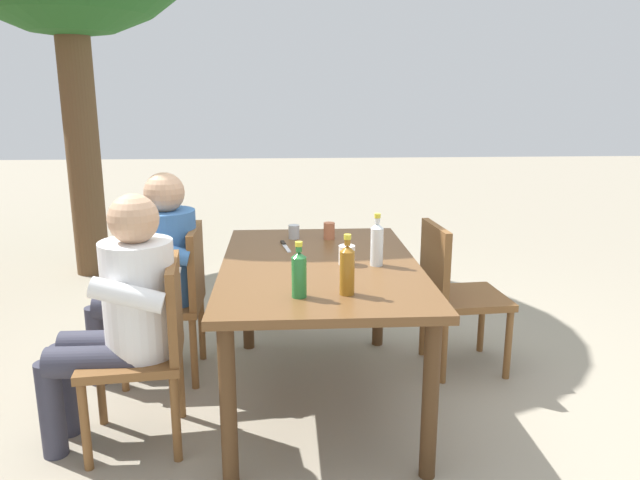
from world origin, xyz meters
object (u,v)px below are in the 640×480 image
object	(u,v)px
bottle_amber	(347,269)
table_knife	(285,246)
chair_near_right	(453,289)
bottle_clear	(377,243)
chair_far_right	(176,294)
cup_white	(347,255)
backpack_by_near_side	(276,289)
chair_far_left	(150,343)
cup_terracotta	(329,231)
person_in_white_shirt	(155,266)
dining_table	(320,280)
cup_steel	(294,232)
person_in_plaid_shirt	(122,310)
bottle_green	(299,273)

from	to	relation	value
bottle_amber	table_knife	bearing A→B (deg)	17.40
chair_near_right	bottle_clear	xyz separation A→B (m)	(-0.40, 0.52, 0.38)
table_knife	bottle_clear	bearing A→B (deg)	-131.59
chair_far_right	cup_white	distance (m)	1.05
bottle_amber	backpack_by_near_side	xyz separation A→B (m)	(1.79, 0.33, -0.68)
chair_far_right	backpack_by_near_side	bearing A→B (deg)	-30.11
chair_near_right	backpack_by_near_side	bearing A→B (deg)	47.61
chair_far_left	cup_terracotta	size ratio (longest dim) A/B	8.90
chair_near_right	chair_far_right	bearing A→B (deg)	89.71
person_in_white_shirt	bottle_clear	distance (m)	1.27
bottle_clear	backpack_by_near_side	distance (m)	1.60
dining_table	cup_steel	distance (m)	0.56
chair_far_left	person_in_plaid_shirt	world-z (taller)	person_in_plaid_shirt
dining_table	bottle_clear	bearing A→B (deg)	-101.82
bottle_green	bottle_clear	xyz separation A→B (m)	(0.45, -0.40, 0.01)
dining_table	chair_far_left	distance (m)	0.88
dining_table	table_knife	distance (m)	0.40
person_in_plaid_shirt	table_knife	bearing A→B (deg)	-46.38
chair_far_right	cup_terracotta	world-z (taller)	chair_far_right
dining_table	bottle_amber	world-z (taller)	bottle_amber
bottle_clear	backpack_by_near_side	xyz separation A→B (m)	(1.35, 0.53, -0.68)
chair_far_left	cup_steel	xyz separation A→B (m)	(0.87, -0.67, 0.31)
chair_far_left	bottle_amber	size ratio (longest dim) A/B	3.30
cup_terracotta	bottle_clear	bearing A→B (deg)	-161.15
cup_steel	bottle_green	bearing A→B (deg)	-179.86
person_in_plaid_shirt	bottle_amber	size ratio (longest dim) A/B	4.47
bottle_green	backpack_by_near_side	xyz separation A→B (m)	(1.81, 0.13, -0.67)
chair_far_right	person_in_plaid_shirt	distance (m)	0.73
cup_white	bottle_amber	bearing A→B (deg)	174.17
cup_white	cup_terracotta	bearing A→B (deg)	5.05
chair_near_right	backpack_by_near_side	distance (m)	1.44
person_in_white_shirt	table_knife	xyz separation A→B (m)	(-0.00, -0.73, 0.11)
bottle_green	cup_terracotta	size ratio (longest dim) A/B	2.47
person_in_white_shirt	bottle_amber	world-z (taller)	person_in_white_shirt
person_in_white_shirt	table_knife	world-z (taller)	person_in_white_shirt
person_in_plaid_shirt	backpack_by_near_side	distance (m)	1.83
person_in_white_shirt	person_in_plaid_shirt	distance (m)	0.70
chair_far_right	chair_far_left	xyz separation A→B (m)	(-0.69, 0.00, 0.00)
chair_near_right	cup_steel	world-z (taller)	chair_near_right
cup_terracotta	backpack_by_near_side	bearing A→B (deg)	22.96
dining_table	person_in_white_shirt	world-z (taller)	person_in_white_shirt
chair_far_right	bottle_clear	size ratio (longest dim) A/B	3.30
bottle_clear	cup_steel	world-z (taller)	bottle_clear
person_in_plaid_shirt	cup_white	bearing A→B (deg)	-73.02
chair_far_left	bottle_amber	bearing A→B (deg)	-99.69
dining_table	table_knife	size ratio (longest dim) A/B	6.46
person_in_plaid_shirt	chair_far_left	bearing A→B (deg)	-85.18
cup_white	chair_near_right	bearing A→B (deg)	-60.53
person_in_white_shirt	cup_steel	size ratio (longest dim) A/B	14.58
bottle_clear	cup_white	distance (m)	0.16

